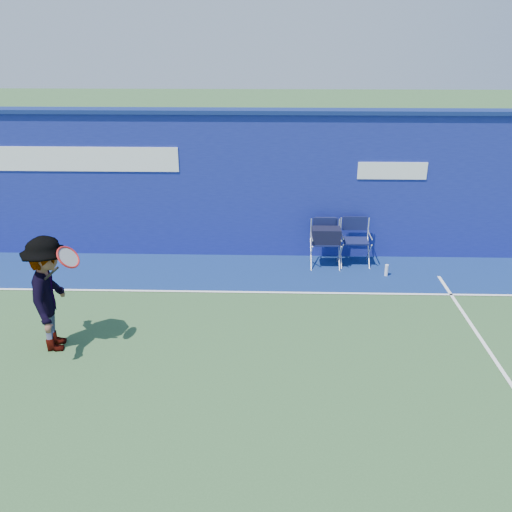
{
  "coord_description": "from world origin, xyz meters",
  "views": [
    {
      "loc": [
        1.13,
        -5.86,
        4.57
      ],
      "look_at": [
        0.9,
        2.6,
        1.0
      ],
      "focal_mm": 38.0,
      "sensor_mm": 36.0,
      "label": 1
    }
  ],
  "objects_px": {
    "directors_chair_left": "(325,247)",
    "water_bottle": "(386,270)",
    "directors_chair_right": "(355,250)",
    "tennis_player": "(50,294)"
  },
  "relations": [
    {
      "from": "directors_chair_left",
      "to": "water_bottle",
      "type": "bearing_deg",
      "value": -21.79
    },
    {
      "from": "directors_chair_right",
      "to": "tennis_player",
      "type": "relative_size",
      "value": 0.53
    },
    {
      "from": "directors_chair_right",
      "to": "directors_chair_left",
      "type": "bearing_deg",
      "value": -169.6
    },
    {
      "from": "water_bottle",
      "to": "directors_chair_left",
      "type": "bearing_deg",
      "value": 158.21
    },
    {
      "from": "directors_chair_left",
      "to": "water_bottle",
      "type": "xyz_separation_m",
      "value": [
        1.19,
        -0.47,
        -0.3
      ]
    },
    {
      "from": "directors_chair_right",
      "to": "tennis_player",
      "type": "height_order",
      "value": "tennis_player"
    },
    {
      "from": "directors_chair_left",
      "to": "directors_chair_right",
      "type": "height_order",
      "value": "directors_chair_left"
    },
    {
      "from": "directors_chair_left",
      "to": "directors_chair_right",
      "type": "xyz_separation_m",
      "value": [
        0.63,
        0.11,
        -0.11
      ]
    },
    {
      "from": "water_bottle",
      "to": "directors_chair_right",
      "type": "bearing_deg",
      "value": 133.54
    },
    {
      "from": "directors_chair_left",
      "to": "tennis_player",
      "type": "xyz_separation_m",
      "value": [
        -4.41,
        -3.22,
        0.49
      ]
    }
  ]
}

